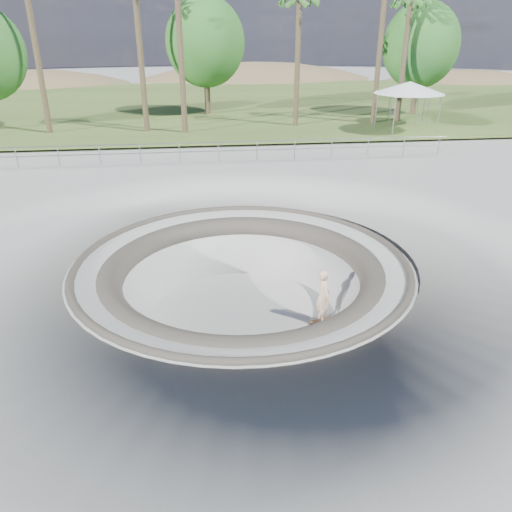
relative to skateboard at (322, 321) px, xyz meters
name	(u,v)px	position (x,y,z in m)	size (l,w,h in m)	color
ground	(242,262)	(-2.43, 0.72, 1.84)	(180.00, 180.00, 0.00)	#B0B0AA
skate_bowl	(242,314)	(-2.43, 0.72, 0.01)	(14.00, 14.00, 4.10)	#B0B0AA
grass_strip	(205,103)	(-2.43, 34.72, 2.06)	(180.00, 36.00, 0.12)	#3F5823
distant_hills	(229,133)	(1.35, 57.89, -5.18)	(103.20, 45.00, 28.60)	brown
safety_railing	(219,152)	(-2.43, 12.72, 2.53)	(25.00, 0.06, 1.03)	gray
skateboard	(322,321)	(0.00, 0.00, 0.00)	(0.80, 0.42, 0.08)	brown
skater	(323,296)	(0.00, 0.00, 0.89)	(0.64, 0.42, 1.74)	beige
canopy_white	(409,88)	(10.09, 18.72, 4.89)	(6.25, 6.25, 3.16)	gray
canopy_blue	(410,90)	(11.47, 21.75, 4.43)	(4.98, 4.98, 2.65)	gray
bushy_tree_mid	(205,42)	(-2.42, 27.89, 7.35)	(5.97, 5.42, 8.61)	brown
bushy_tree_right	(421,45)	(13.67, 25.79, 7.14)	(5.74, 5.21, 8.28)	brown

